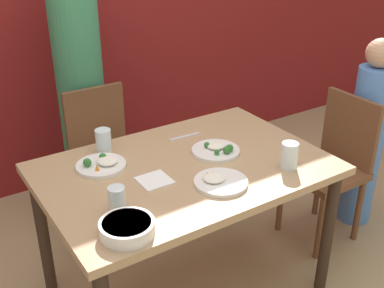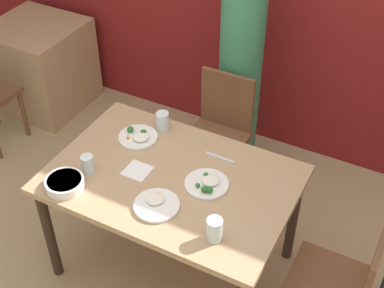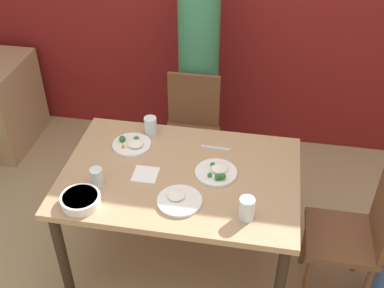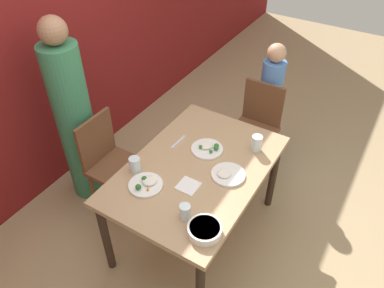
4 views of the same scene
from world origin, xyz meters
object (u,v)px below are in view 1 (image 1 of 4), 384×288
object	(u,v)px
chair_child_spot	(332,163)
person_child	(365,139)
chair_adult_spot	(106,154)
bowl_curry	(127,227)
plate_rice_adult	(216,150)
person_adult	(81,95)
glass_water_tall	(117,199)

from	to	relation	value
chair_child_spot	person_child	distance (m)	0.29
chair_adult_spot	person_child	world-z (taller)	person_child
bowl_curry	plate_rice_adult	size ratio (longest dim) A/B	0.87
person_adult	glass_water_tall	world-z (taller)	person_adult
person_child	plate_rice_adult	bearing A→B (deg)	176.19
person_adult	person_child	distance (m)	1.80
chair_adult_spot	bowl_curry	distance (m)	1.23
chair_child_spot	person_adult	distance (m)	1.61
person_adult	chair_child_spot	bearing A→B (deg)	-46.77
person_adult	person_child	world-z (taller)	person_adult
chair_adult_spot	chair_child_spot	size ratio (longest dim) A/B	1.00
person_child	bowl_curry	size ratio (longest dim) A/B	5.71
plate_rice_adult	person_adult	bearing A→B (deg)	104.68
chair_adult_spot	plate_rice_adult	distance (m)	0.86
person_adult	bowl_curry	world-z (taller)	person_adult
person_child	plate_rice_adult	world-z (taller)	person_child
chair_child_spot	person_child	xyz separation A→B (m)	(0.28, 0.00, 0.08)
chair_adult_spot	glass_water_tall	distance (m)	1.07
bowl_curry	plate_rice_adult	world-z (taller)	same
bowl_curry	chair_child_spot	bearing A→B (deg)	11.15
plate_rice_adult	chair_child_spot	bearing A→B (deg)	-5.14
glass_water_tall	bowl_curry	bearing A→B (deg)	-102.57
plate_rice_adult	bowl_curry	bearing A→B (deg)	-151.59
person_adult	bowl_curry	bearing A→B (deg)	-104.93
bowl_curry	glass_water_tall	distance (m)	0.17
plate_rice_adult	glass_water_tall	world-z (taller)	glass_water_tall
glass_water_tall	person_adult	bearing A→B (deg)	74.78
person_child	bowl_curry	distance (m)	1.79
person_adult	bowl_curry	size ratio (longest dim) A/B	7.91
chair_child_spot	bowl_curry	xyz separation A→B (m)	(-1.47, -0.29, 0.29)
person_child	plate_rice_adult	xyz separation A→B (m)	(-1.08, 0.07, 0.20)
person_adult	bowl_curry	distance (m)	1.50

